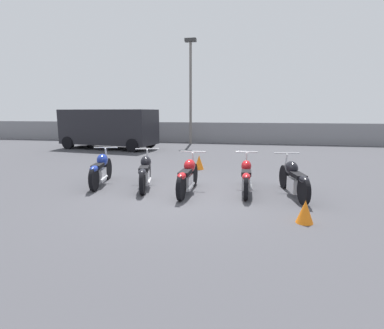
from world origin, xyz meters
TOP-DOWN VIEW (x-y plane):
  - ground_plane at (0.00, 0.00)m, footprint 60.00×60.00m
  - fence_back at (0.00, 12.67)m, footprint 40.00×0.04m
  - light_pole_left at (-2.23, 11.93)m, footprint 0.70×0.35m
  - motorcycle_slot_0 at (-2.61, 0.59)m, footprint 0.76×2.04m
  - motorcycle_slot_1 at (-1.27, 0.55)m, footprint 0.83×2.15m
  - motorcycle_slot_2 at (-0.01, 0.20)m, footprint 0.71×2.07m
  - motorcycle_slot_3 at (1.46, 0.54)m, footprint 0.61×2.11m
  - motorcycle_slot_4 at (2.63, 0.44)m, footprint 0.72×2.11m
  - parked_van at (-6.26, 8.57)m, footprint 5.53×2.79m
  - traffic_cone_near at (-0.25, 3.41)m, footprint 0.35×0.35m
  - traffic_cone_far at (2.58, -1.46)m, footprint 0.32×0.32m

SIDE VIEW (x-z plane):
  - ground_plane at x=0.00m, z-range 0.00..0.00m
  - traffic_cone_far at x=2.58m, z-range 0.00..0.44m
  - traffic_cone_near at x=-0.25m, z-range 0.00..0.51m
  - motorcycle_slot_3 at x=1.46m, z-range -0.08..0.91m
  - motorcycle_slot_1 at x=-1.27m, z-range -0.07..0.93m
  - motorcycle_slot_4 at x=2.63m, z-range -0.06..0.94m
  - motorcycle_slot_2 at x=-0.01m, z-range -0.06..0.94m
  - motorcycle_slot_0 at x=-2.61m, z-range -0.06..0.96m
  - fence_back at x=0.00m, z-range 0.00..1.35m
  - parked_van at x=-6.26m, z-range 0.12..2.30m
  - light_pole_left at x=-2.23m, z-range 0.66..7.16m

